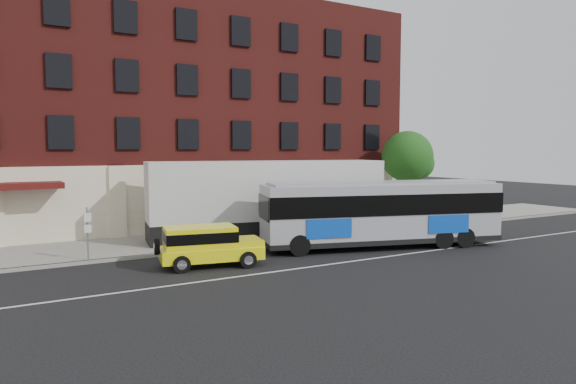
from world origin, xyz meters
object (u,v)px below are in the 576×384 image
yellow_suv (206,243)px  sign_pole (88,231)px  street_tree (408,159)px  shipping_container (268,201)px  city_bus (382,211)px

yellow_suv → sign_pole: bearing=142.5°
street_tree → shipping_container: 12.56m
street_tree → city_bus: 11.12m
sign_pole → street_tree: street_tree is taller
sign_pole → shipping_container: (9.83, 1.42, 0.73)m
shipping_container → yellow_suv: bearing=-139.6°
street_tree → city_bus: street_tree is taller
sign_pole → shipping_container: 9.96m
sign_pole → yellow_suv: sign_pole is taller
yellow_suv → shipping_container: bearing=40.4°
street_tree → city_bus: size_ratio=0.49×
sign_pole → city_bus: (13.76, -3.65, 0.42)m
city_bus → shipping_container: bearing=127.8°
city_bus → yellow_suv: city_bus is taller
sign_pole → yellow_suv: size_ratio=0.53×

